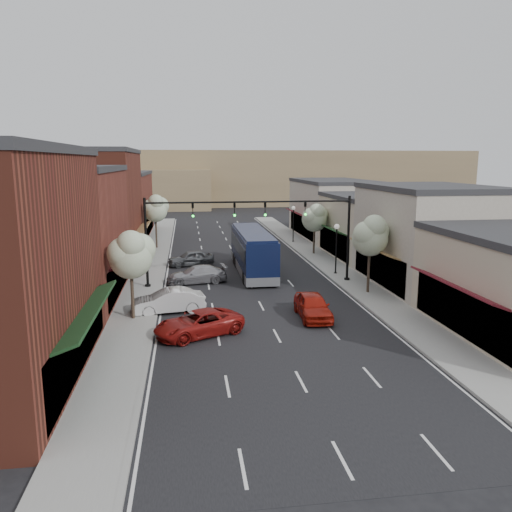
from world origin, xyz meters
name	(u,v)px	position (x,y,z in m)	size (l,w,h in m)	color
ground	(266,315)	(0.00, 0.00, 0.00)	(160.00, 160.00, 0.00)	black
sidewalk_left	(152,261)	(-8.40, 18.50, 0.07)	(2.80, 73.00, 0.15)	gray
sidewalk_right	(318,257)	(8.40, 18.50, 0.07)	(2.80, 73.00, 0.15)	gray
curb_left	(166,261)	(-7.00, 18.50, 0.07)	(0.25, 73.00, 0.17)	gray
curb_right	(305,257)	(7.00, 18.50, 0.07)	(0.25, 73.00, 0.17)	gray
bldg_left_midnear	(53,234)	(-14.23, 6.00, 4.66)	(10.14, 14.10, 9.40)	brown
bldg_left_midfar	(89,206)	(-14.24, 20.00, 5.40)	(10.14, 14.10, 10.90)	maroon
bldg_left_far	(113,205)	(-14.22, 36.00, 4.16)	(10.14, 18.10, 8.40)	brown
bldg_right_midnear	(427,236)	(13.72, 6.00, 3.91)	(9.14, 12.10, 7.90)	#B5AB9B
bldg_right_midfar	(371,226)	(13.70, 18.00, 3.17)	(9.14, 12.10, 6.40)	#BAAB94
bldg_right_far	(332,209)	(13.71, 32.00, 3.66)	(9.14, 16.10, 7.40)	#B5AB9B
hill_far	(206,177)	(0.00, 90.00, 6.00)	(120.00, 30.00, 12.00)	#7A6647
hill_near	(89,189)	(-25.00, 78.00, 4.00)	(50.00, 20.00, 8.00)	#7A6647
signal_mast_right	(320,226)	(5.62, 8.00, 4.62)	(8.22, 0.46, 7.00)	black
signal_mast_left	(177,229)	(-5.62, 8.00, 4.62)	(8.22, 0.46, 7.00)	black
tree_right_near	(371,235)	(8.35, 3.94, 4.45)	(2.85, 2.65, 5.95)	#47382B
tree_right_far	(315,217)	(8.35, 19.94, 3.99)	(2.85, 2.65, 5.43)	#47382B
tree_left_near	(131,253)	(-8.25, -0.06, 4.22)	(2.85, 2.65, 5.69)	#47382B
tree_left_far	(156,208)	(-8.25, 25.94, 4.60)	(2.85, 2.65, 6.13)	#47382B
lamp_post_near	(336,241)	(7.80, 10.50, 3.01)	(0.44, 0.44, 4.44)	black
lamp_post_far	(293,218)	(7.80, 28.00, 3.01)	(0.44, 0.44, 4.44)	black
coach_bus	(253,251)	(0.80, 12.46, 1.94)	(2.73, 12.17, 3.72)	#0D1534
red_hatchback	(313,306)	(2.80, -1.07, 0.79)	(1.86, 4.61, 1.57)	maroon
parked_car_a	(199,323)	(-4.37, -3.31, 0.71)	(2.35, 5.09, 1.41)	maroon
parked_car_b	(168,301)	(-6.20, 1.36, 0.77)	(1.64, 4.69, 1.55)	silver
parked_car_c	(197,274)	(-4.20, 9.16, 0.70)	(1.97, 4.85, 1.41)	#9D9DA2
parked_car_d	(191,258)	(-4.58, 16.05, 0.73)	(1.72, 4.28, 1.46)	#54575B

